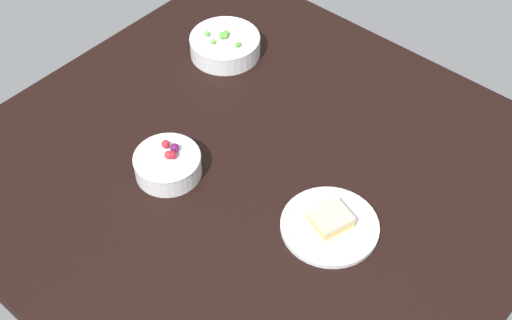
% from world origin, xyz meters
% --- Properties ---
extents(dining_table, '(1.18, 1.13, 0.04)m').
position_xyz_m(dining_table, '(0.00, 0.00, 0.02)').
color(dining_table, black).
rests_on(dining_table, ground).
extents(plate_sandwich, '(0.20, 0.20, 0.04)m').
position_xyz_m(plate_sandwich, '(0.22, -0.03, 0.05)').
color(plate_sandwich, silver).
rests_on(plate_sandwich, dining_table).
extents(bowl_peas, '(0.18, 0.18, 0.06)m').
position_xyz_m(bowl_peas, '(-0.31, 0.24, 0.07)').
color(bowl_peas, silver).
rests_on(bowl_peas, dining_table).
extents(bowl_berries, '(0.15, 0.15, 0.07)m').
position_xyz_m(bowl_berries, '(-0.13, -0.14, 0.07)').
color(bowl_berries, silver).
rests_on(bowl_berries, dining_table).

